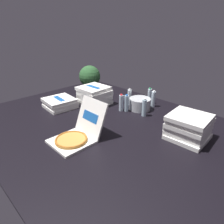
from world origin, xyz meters
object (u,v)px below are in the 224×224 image
water_bottle_2 (127,103)px  water_bottle_0 (129,97)px  water_bottle_3 (144,108)px  ice_bucket (140,104)px  water_bottle_1 (149,96)px  potted_plant (90,78)px  pizza_stack_left_far (94,96)px  water_bottle_4 (153,99)px  open_pizza_box (77,134)px  water_bottle_5 (121,103)px  pizza_stack_right_near (60,103)px  pizza_stack_right_mid (189,127)px

water_bottle_2 → water_bottle_0: bearing=121.8°
water_bottle_3 → ice_bucket: bearing=142.6°
water_bottle_1 → potted_plant: size_ratio=0.52×
pizza_stack_left_far → water_bottle_2: bearing=15.6°
water_bottle_2 → water_bottle_4: 0.42m
open_pizza_box → potted_plant: bearing=136.1°
water_bottle_2 → water_bottle_5: size_ratio=1.00×
open_pizza_box → water_bottle_1: (-0.09, 1.35, 0.04)m
pizza_stack_left_far → pizza_stack_right_near: size_ratio=0.96×
potted_plant → pizza_stack_left_far: bearing=-32.2°
pizza_stack_right_mid → water_bottle_5: pizza_stack_right_mid is taller
pizza_stack_right_near → potted_plant: (-0.22, 0.72, 0.19)m
pizza_stack_left_far → water_bottle_3: 0.78m
potted_plant → water_bottle_5: bearing=-12.1°
water_bottle_3 → pizza_stack_right_mid: bearing=-9.4°
ice_bucket → water_bottle_5: bearing=-123.1°
open_pizza_box → water_bottle_0: bearing=103.4°
pizza_stack_right_mid → pizza_stack_right_near: size_ratio=1.02×
ice_bucket → water_bottle_5: 0.27m
pizza_stack_right_near → water_bottle_3: size_ratio=1.80×
water_bottle_2 → water_bottle_3: 0.26m
water_bottle_3 → potted_plant: (-1.22, 0.10, 0.15)m
pizza_stack_right_near → water_bottle_1: water_bottle_1 is taller
pizza_stack_right_near → water_bottle_5: bearing=37.6°
pizza_stack_left_far → water_bottle_0: 0.51m
ice_bucket → water_bottle_2: bearing=-116.0°
water_bottle_0 → water_bottle_1: bearing=53.3°
open_pizza_box → ice_bucket: size_ratio=1.83×
water_bottle_4 → water_bottle_5: same height
open_pizza_box → water_bottle_0: 1.15m
pizza_stack_right_mid → water_bottle_3: pizza_stack_right_mid is taller
pizza_stack_right_near → water_bottle_4: water_bottle_4 is taller
water_bottle_1 → potted_plant: (-1.01, -0.30, 0.15)m
pizza_stack_right_near → water_bottle_4: size_ratio=1.80×
pizza_stack_right_near → potted_plant: size_ratio=0.93×
water_bottle_1 → water_bottle_2: 0.45m
pizza_stack_right_mid → open_pizza_box: bearing=-132.3°
ice_bucket → water_bottle_4: 0.23m
water_bottle_2 → potted_plant: size_ratio=0.52×
water_bottle_2 → water_bottle_5: bearing=-143.2°
ice_bucket → pizza_stack_left_far: bearing=-151.6°
water_bottle_3 → water_bottle_5: bearing=-164.2°
ice_bucket → water_bottle_2: size_ratio=1.23×
potted_plant → ice_bucket: bearing=1.5°
pizza_stack_right_mid → water_bottle_3: size_ratio=1.83×
water_bottle_5 → open_pizza_box: bearing=-77.4°
water_bottle_0 → potted_plant: 0.85m
pizza_stack_left_far → water_bottle_3: size_ratio=1.73×
water_bottle_4 → water_bottle_1: bearing=151.0°
water_bottle_4 → water_bottle_5: bearing=-116.4°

